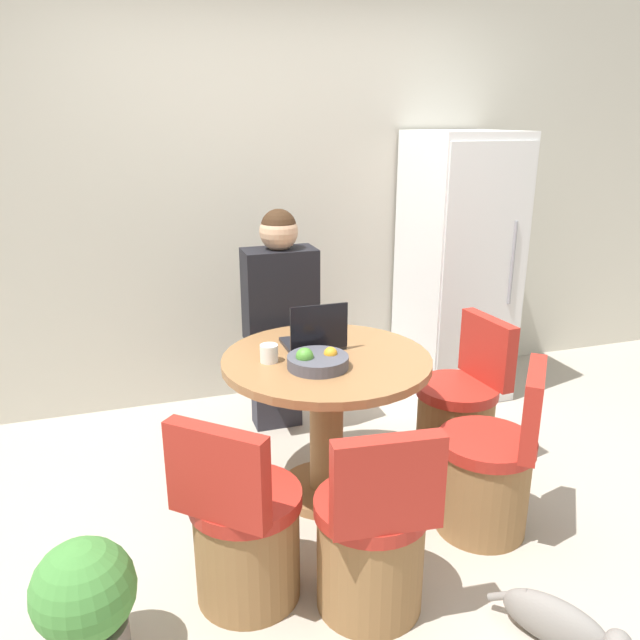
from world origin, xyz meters
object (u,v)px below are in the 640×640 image
at_px(cat, 559,623).
at_px(person_seated, 279,314).
at_px(fruit_bowl, 317,361).
at_px(laptop, 315,338).
at_px(potted_plant, 86,602).
at_px(chair_near_left_corner, 244,536).
at_px(chair_right_side, 458,416).
at_px(chair_near_camera, 372,545).
at_px(chair_near_right_corner, 488,475).
at_px(refrigerator, 457,267).
at_px(dining_table, 326,400).

bearing_deg(cat, person_seated, 162.68).
distance_m(fruit_bowl, cat, 1.36).
height_order(laptop, potted_plant, laptop).
xyz_separation_m(chair_near_left_corner, laptop, (0.51, 0.70, 0.51)).
height_order(chair_right_side, fruit_bowl, fruit_bowl).
bearing_deg(chair_near_camera, cat, 151.76).
bearing_deg(fruit_bowl, chair_near_camera, -89.83).
relative_size(chair_near_right_corner, chair_near_left_corner, 1.00).
xyz_separation_m(chair_near_right_corner, potted_plant, (-1.69, -0.24, -0.01)).
xyz_separation_m(chair_near_left_corner, potted_plant, (-0.57, -0.16, -0.01)).
bearing_deg(refrigerator, cat, -109.55).
relative_size(chair_near_camera, laptop, 2.89).
relative_size(refrigerator, laptop, 6.14).
height_order(fruit_bowl, cat, fruit_bowl).
relative_size(chair_right_side, chair_near_left_corner, 1.00).
bearing_deg(potted_plant, person_seated, 54.07).
xyz_separation_m(chair_near_left_corner, chair_near_camera, (0.44, -0.20, 0.00)).
distance_m(refrigerator, cat, 2.37).
bearing_deg(person_seated, refrigerator, -169.05).
bearing_deg(person_seated, potted_plant, 54.07).
bearing_deg(chair_right_side, laptop, -99.87).
relative_size(dining_table, person_seated, 0.73).
bearing_deg(chair_near_right_corner, fruit_bowl, -79.85).
xyz_separation_m(fruit_bowl, potted_plant, (-1.01, -0.62, -0.50)).
bearing_deg(fruit_bowl, laptop, 74.98).
bearing_deg(potted_plant, chair_near_camera, -2.24).
height_order(chair_right_side, laptop, laptop).
xyz_separation_m(dining_table, laptop, (-0.02, 0.13, 0.27)).
relative_size(chair_right_side, potted_plant, 1.66).
bearing_deg(person_seated, fruit_bowl, 87.57).
height_order(chair_right_side, chair_near_left_corner, same).
distance_m(chair_near_camera, person_seated, 1.55).
distance_m(chair_right_side, chair_near_right_corner, 0.58).
distance_m(refrigerator, chair_near_right_corner, 1.68).
relative_size(person_seated, potted_plant, 2.74).
xyz_separation_m(fruit_bowl, cat, (0.56, -1.04, -0.67)).
xyz_separation_m(dining_table, chair_right_side, (0.77, 0.07, -0.24)).
xyz_separation_m(chair_near_left_corner, person_seated, (0.48, 1.28, 0.46)).
height_order(chair_near_left_corner, chair_near_camera, same).
bearing_deg(dining_table, chair_near_left_corner, -132.59).
xyz_separation_m(chair_near_right_corner, chair_near_camera, (-0.68, -0.28, 0.00)).
height_order(chair_near_left_corner, laptop, laptop).
bearing_deg(chair_near_left_corner, chair_right_side, -111.15).
bearing_deg(fruit_bowl, dining_table, 53.35).
xyz_separation_m(chair_near_left_corner, fruit_bowl, (0.44, 0.46, 0.49)).
bearing_deg(fruit_bowl, chair_near_left_corner, -133.87).
distance_m(dining_table, cat, 1.32).
xyz_separation_m(chair_right_side, person_seated, (-0.82, 0.64, 0.46)).
relative_size(dining_table, fruit_bowl, 3.57).
height_order(chair_near_left_corner, fruit_bowl, fruit_bowl).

